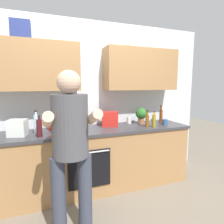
# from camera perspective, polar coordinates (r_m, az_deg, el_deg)

# --- Properties ---
(ground_plane) EXTENTS (12.00, 12.00, 0.00)m
(ground_plane) POSITION_cam_1_polar(r_m,az_deg,el_deg) (3.10, -4.52, -21.46)
(ground_plane) COLOR #756B5B
(back_wall_unit) EXTENTS (4.00, 0.38, 2.50)m
(back_wall_unit) POSITION_cam_1_polar(r_m,az_deg,el_deg) (2.97, -6.39, 7.44)
(back_wall_unit) COLOR silver
(back_wall_unit) RESTS_ON ground
(counter) EXTENTS (2.84, 0.67, 0.90)m
(counter) POSITION_cam_1_polar(r_m,az_deg,el_deg) (2.91, -4.62, -13.70)
(counter) COLOR #A37547
(counter) RESTS_ON ground
(person_standing) EXTENTS (0.49, 0.45, 1.66)m
(person_standing) POSITION_cam_1_polar(r_m,az_deg,el_deg) (1.88, -12.24, -8.96)
(person_standing) COLOR #383D4C
(person_standing) RESTS_ON ground
(bottle_vinegar) EXTENTS (0.05, 0.05, 0.29)m
(bottle_vinegar) POSITION_cam_1_polar(r_m,az_deg,el_deg) (3.36, 14.42, -0.92)
(bottle_vinegar) COLOR brown
(bottle_vinegar) RESTS_ON counter
(bottle_hotsauce) EXTENTS (0.05, 0.05, 0.22)m
(bottle_hotsauce) POSITION_cam_1_polar(r_m,az_deg,el_deg) (2.86, -18.07, -3.17)
(bottle_hotsauce) COLOR red
(bottle_hotsauce) RESTS_ON counter
(bottle_juice) EXTENTS (0.07, 0.07, 0.30)m
(bottle_juice) POSITION_cam_1_polar(r_m,az_deg,el_deg) (2.60, -16.72, -3.43)
(bottle_juice) COLOR orange
(bottle_juice) RESTS_ON counter
(bottle_water) EXTENTS (0.06, 0.06, 0.30)m
(bottle_water) POSITION_cam_1_polar(r_m,az_deg,el_deg) (2.65, -21.64, -3.36)
(bottle_water) COLOR silver
(bottle_water) RESTS_ON counter
(bottle_oil) EXTENTS (0.05, 0.05, 0.24)m
(bottle_oil) POSITION_cam_1_polar(r_m,az_deg,el_deg) (2.93, 12.43, -2.54)
(bottle_oil) COLOR olive
(bottle_oil) RESTS_ON counter
(bottle_syrup) EXTENTS (0.05, 0.05, 0.25)m
(bottle_syrup) POSITION_cam_1_polar(r_m,az_deg,el_deg) (2.94, 10.47, -2.40)
(bottle_syrup) COLOR #8C4C14
(bottle_syrup) RESTS_ON counter
(bottle_wine) EXTENTS (0.07, 0.07, 0.26)m
(bottle_wine) POSITION_cam_1_polar(r_m,az_deg,el_deg) (2.50, -20.89, -4.43)
(bottle_wine) COLOR #471419
(bottle_wine) RESTS_ON counter
(bottle_soy) EXTENTS (0.07, 0.07, 0.24)m
(bottle_soy) POSITION_cam_1_polar(r_m,az_deg,el_deg) (2.52, -15.73, -4.44)
(bottle_soy) COLOR black
(bottle_soy) RESTS_ON counter
(cup_coffee) EXTENTS (0.08, 0.08, 0.11)m
(cup_coffee) POSITION_cam_1_polar(r_m,az_deg,el_deg) (3.16, 5.09, -2.47)
(cup_coffee) COLOR white
(cup_coffee) RESTS_ON counter
(cup_tea) EXTENTS (0.09, 0.09, 0.09)m
(cup_tea) POSITION_cam_1_polar(r_m,az_deg,el_deg) (3.18, 15.52, -2.86)
(cup_tea) COLOR #33598C
(cup_tea) RESTS_ON counter
(cup_stoneware) EXTENTS (0.07, 0.07, 0.11)m
(cup_stoneware) POSITION_cam_1_polar(r_m,az_deg,el_deg) (2.81, -21.39, -4.31)
(cup_stoneware) COLOR slate
(cup_stoneware) RESTS_ON counter
(mixing_bowl) EXTENTS (0.23, 0.23, 0.08)m
(mixing_bowl) POSITION_cam_1_polar(r_m,az_deg,el_deg) (2.70, -10.97, -4.62)
(mixing_bowl) COLOR silver
(mixing_bowl) RESTS_ON counter
(potted_herb) EXTENTS (0.18, 0.18, 0.26)m
(potted_herb) POSITION_cam_1_polar(r_m,az_deg,el_deg) (3.13, 8.68, -0.75)
(potted_herb) COLOR #9E6647
(potted_herb) RESTS_ON counter
(grocery_bag_produce) EXTENTS (0.25, 0.22, 0.21)m
(grocery_bag_produce) POSITION_cam_1_polar(r_m,az_deg,el_deg) (2.64, -26.39, -4.25)
(grocery_bag_produce) COLOR silver
(grocery_bag_produce) RESTS_ON counter
(grocery_bag_crisps) EXTENTS (0.27, 0.21, 0.23)m
(grocery_bag_crisps) POSITION_cam_1_polar(r_m,az_deg,el_deg) (2.92, -0.69, -2.11)
(grocery_bag_crisps) COLOR red
(grocery_bag_crisps) RESTS_ON counter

